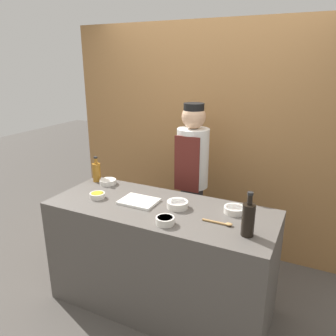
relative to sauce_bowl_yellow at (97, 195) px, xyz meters
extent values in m
plane|color=#4C4742|center=(0.55, 0.07, -0.94)|extent=(14.00, 14.00, 0.00)
cube|color=olive|center=(0.55, 1.28, 0.26)|extent=(3.20, 0.18, 2.40)
cube|color=#514C47|center=(0.55, 0.07, -0.48)|extent=(1.81, 0.73, 0.92)
cylinder|color=silver|center=(0.00, 0.00, 0.00)|extent=(0.13, 0.13, 0.04)
cylinder|color=yellow|center=(0.00, 0.00, 0.01)|extent=(0.10, 0.10, 0.01)
cylinder|color=silver|center=(0.72, -0.17, 0.00)|extent=(0.13, 0.13, 0.05)
cylinder|color=brown|center=(0.72, -0.17, 0.02)|extent=(0.11, 0.11, 0.02)
cylinder|color=silver|center=(0.68, 0.12, 0.00)|extent=(0.17, 0.17, 0.05)
cylinder|color=#703384|center=(0.68, 0.12, 0.02)|extent=(0.14, 0.14, 0.02)
cylinder|color=silver|center=(-0.12, 0.31, 0.00)|extent=(0.15, 0.15, 0.04)
cylinder|color=orange|center=(-0.12, 0.31, 0.01)|extent=(0.13, 0.13, 0.01)
cylinder|color=silver|center=(1.11, 0.23, 0.00)|extent=(0.16, 0.16, 0.05)
cylinder|color=red|center=(1.11, 0.23, 0.02)|extent=(0.13, 0.13, 0.01)
cube|color=white|center=(0.36, 0.07, -0.01)|extent=(0.30, 0.22, 0.02)
cylinder|color=#9E661E|center=(-0.26, 0.33, 0.06)|extent=(0.08, 0.08, 0.18)
cylinder|color=#9E661E|center=(-0.26, 0.33, 0.18)|extent=(0.03, 0.03, 0.05)
cylinder|color=black|center=(-0.26, 0.33, 0.21)|extent=(0.03, 0.03, 0.01)
cylinder|color=black|center=(1.27, -0.07, 0.09)|extent=(0.09, 0.09, 0.22)
cylinder|color=black|center=(1.27, -0.07, 0.23)|extent=(0.03, 0.03, 0.07)
cylinder|color=black|center=(1.27, -0.07, 0.27)|extent=(0.04, 0.04, 0.02)
cylinder|color=#B2844C|center=(1.03, 0.00, -0.02)|extent=(0.18, 0.02, 0.02)
ellipsoid|color=#B2844C|center=(1.13, 0.00, -0.01)|extent=(0.05, 0.04, 0.02)
cylinder|color=#28282D|center=(0.54, 0.79, -0.52)|extent=(0.22, 0.22, 0.84)
cylinder|color=silver|center=(0.54, 0.79, 0.19)|extent=(0.31, 0.31, 0.57)
cube|color=#561E19|center=(0.54, 0.64, 0.16)|extent=(0.24, 0.02, 0.52)
sphere|color=tan|center=(0.54, 0.79, 0.58)|extent=(0.22, 0.22, 0.22)
cylinder|color=black|center=(0.54, 0.79, 0.67)|extent=(0.19, 0.19, 0.08)
camera|label=1|loc=(1.65, -2.02, 1.07)|focal=35.00mm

